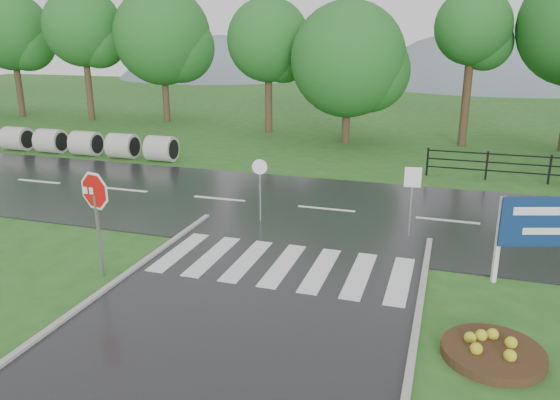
% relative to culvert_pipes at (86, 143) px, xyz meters
% --- Properties ---
extents(ground, '(120.00, 120.00, 0.00)m').
position_rel_culvert_pipes_xyz_m(ground, '(13.37, -15.00, -0.60)').
color(ground, '#275C1E').
rests_on(ground, ground).
extents(main_road, '(90.00, 8.00, 0.04)m').
position_rel_culvert_pipes_xyz_m(main_road, '(13.37, -5.00, -0.60)').
color(main_road, black).
rests_on(main_road, ground).
extents(crosswalk, '(6.50, 2.80, 0.02)m').
position_rel_culvert_pipes_xyz_m(crosswalk, '(13.37, -10.00, -0.54)').
color(crosswalk, silver).
rests_on(crosswalk, ground).
extents(fence_west, '(9.58, 0.08, 1.20)m').
position_rel_culvert_pipes_xyz_m(fence_west, '(21.12, 1.00, 0.12)').
color(fence_west, black).
rests_on(fence_west, ground).
extents(hills, '(102.00, 48.00, 48.00)m').
position_rel_culvert_pipes_xyz_m(hills, '(16.86, 50.00, -16.14)').
color(hills, slate).
rests_on(hills, ground).
extents(treeline, '(83.20, 5.20, 10.00)m').
position_rel_culvert_pipes_xyz_m(treeline, '(14.37, 9.00, -0.60)').
color(treeline, '#1C5B20').
rests_on(treeline, ground).
extents(culvert_pipes, '(9.70, 1.20, 1.20)m').
position_rel_culvert_pipes_xyz_m(culvert_pipes, '(0.00, 0.00, 0.00)').
color(culvert_pipes, '#9E9B93').
rests_on(culvert_pipes, ground).
extents(stop_sign, '(1.23, 0.34, 2.86)m').
position_rel_culvert_pipes_xyz_m(stop_sign, '(9.23, -11.90, 1.38)').
color(stop_sign, '#939399').
rests_on(stop_sign, ground).
extents(estate_billboard, '(2.52, 0.85, 2.28)m').
position_rel_culvert_pipes_xyz_m(estate_billboard, '(19.73, -9.27, 0.97)').
color(estate_billboard, silver).
rests_on(estate_billboard, ground).
extents(flower_bed, '(1.89, 1.89, 0.38)m').
position_rel_culvert_pipes_xyz_m(flower_bed, '(18.36, -12.75, -0.46)').
color(flower_bed, '#332111').
rests_on(flower_bed, ground).
extents(reg_sign_small, '(0.48, 0.09, 2.17)m').
position_rel_culvert_pipes_xyz_m(reg_sign_small, '(16.30, -6.87, 0.93)').
color(reg_sign_small, '#939399').
rests_on(reg_sign_small, ground).
extents(reg_sign_round, '(0.48, 0.11, 2.08)m').
position_rel_culvert_pipes_xyz_m(reg_sign_round, '(11.62, -6.85, 0.73)').
color(reg_sign_round, '#939399').
rests_on(reg_sign_round, ground).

